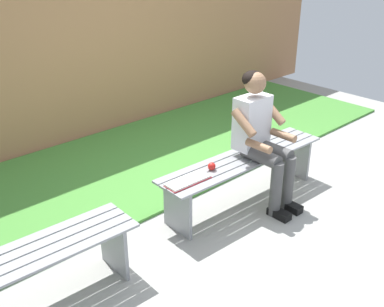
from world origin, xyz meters
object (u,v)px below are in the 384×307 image
object	(u,v)px
bench_near	(243,167)
person_seated	(261,134)
bench_far	(6,278)
apple	(212,166)
book_open	(188,181)

from	to	relation	value
bench_near	person_seated	size ratio (longest dim) A/B	1.48
bench_far	person_seated	distance (m)	2.44
bench_near	apple	bearing A→B (deg)	-3.06
apple	book_open	xyz separation A→B (m)	(0.30, 0.02, -0.03)
apple	person_seated	bearing A→B (deg)	166.62
book_open	bench_far	bearing A→B (deg)	2.03
bench_near	person_seated	bearing A→B (deg)	137.47
apple	book_open	bearing A→B (deg)	3.84
bench_near	book_open	distance (m)	0.72
bench_near	apple	size ratio (longest dim) A/B	26.13
bench_far	book_open	distance (m)	1.60
bench_far	person_seated	bearing A→B (deg)	177.59
book_open	apple	bearing A→B (deg)	-174.19
bench_near	bench_far	world-z (taller)	same
person_seated	book_open	world-z (taller)	person_seated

